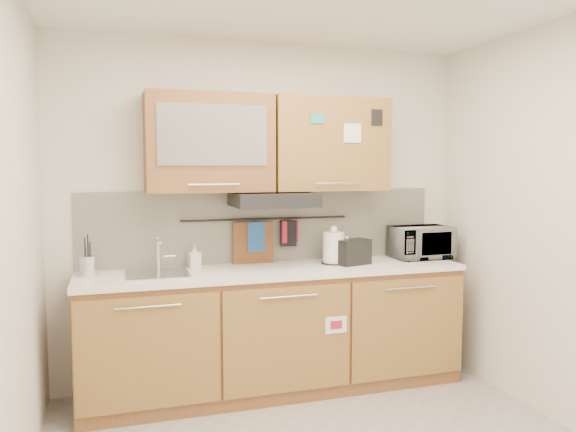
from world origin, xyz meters
TOP-DOWN VIEW (x-y plane):
  - wall_back at (0.00, 1.50)m, footprint 3.20×0.00m
  - wall_left at (-1.60, 0.00)m, footprint 0.00×3.00m
  - base_cabinet at (0.00, 1.19)m, footprint 2.80×0.64m
  - countertop at (0.00, 1.19)m, footprint 2.82×0.62m
  - backsplash at (0.00, 1.49)m, footprint 2.80×0.02m
  - upper_cabinets at (-0.00, 1.32)m, footprint 1.82×0.37m
  - range_hood at (0.00, 1.25)m, footprint 0.60×0.46m
  - sink at (-0.85, 1.21)m, footprint 0.42×0.40m
  - utensil_rail at (0.00, 1.45)m, footprint 1.30×0.02m
  - utensil_crock at (-1.30, 1.27)m, footprint 0.12×0.12m
  - kettle at (0.48, 1.24)m, footprint 0.21×0.19m
  - toaster at (0.60, 1.17)m, footprint 0.28×0.22m
  - microwave at (1.25, 1.27)m, footprint 0.47×0.32m
  - soap_bottle at (-0.57, 1.36)m, footprint 0.09×0.09m
  - cutting_board at (-0.11, 1.44)m, footprint 0.31×0.03m
  - oven_mitt at (-0.09, 1.44)m, footprint 0.14×0.04m
  - dark_pouch at (0.17, 1.44)m, footprint 0.13×0.06m
  - pot_holder at (0.19, 1.44)m, footprint 0.14×0.05m

SIDE VIEW (x-z plane):
  - base_cabinet at x=0.00m, z-range -0.03..0.85m
  - countertop at x=0.00m, z-range 0.88..0.92m
  - sink at x=-0.85m, z-range 0.79..1.05m
  - utensil_crock at x=-1.30m, z-range 0.85..1.14m
  - soap_bottle at x=-0.57m, z-range 0.92..1.10m
  - toaster at x=0.60m, z-range 0.92..1.11m
  - kettle at x=0.48m, z-range 0.89..1.18m
  - cutting_board at x=-0.11m, z-range 0.85..1.24m
  - microwave at x=1.25m, z-range 0.92..1.18m
  - oven_mitt at x=-0.09m, z-range 1.01..1.24m
  - dark_pouch at x=0.17m, z-range 1.04..1.24m
  - pot_holder at x=0.19m, z-range 1.07..1.24m
  - backsplash at x=0.00m, z-range 0.92..1.48m
  - utensil_rail at x=0.00m, z-range 1.25..1.27m
  - wall_left at x=-1.60m, z-range -0.20..2.80m
  - wall_back at x=0.00m, z-range -0.30..2.90m
  - range_hood at x=0.00m, z-range 1.37..1.47m
  - upper_cabinets at x=0.00m, z-range 1.48..2.18m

